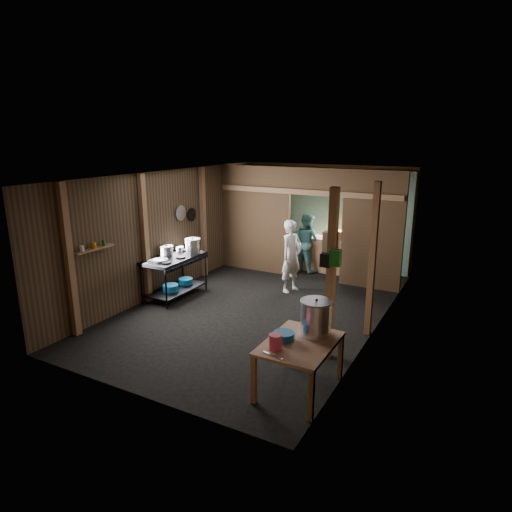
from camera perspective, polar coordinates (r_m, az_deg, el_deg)
The scene contains 42 objects.
floor at distance 8.84m, azimuth 0.62°, elevation -6.60°, with size 4.50×7.00×0.00m, color black.
ceiling at distance 8.24m, azimuth 0.67°, elevation 10.45°, with size 4.50×7.00×0.00m, color #424140.
wall_back at distance 11.59m, azimuth 8.79°, elevation 5.18°, with size 4.50×0.00×2.60m, color #4C3923.
wall_front at distance 5.72m, azimuth -16.04°, elevation -5.70°, with size 4.50×0.00×2.60m, color #4C3923.
wall_left at distance 9.67m, azimuth -11.24°, elevation 3.08°, with size 0.00×7.00×2.60m, color #4C3923.
wall_right at distance 7.69m, azimuth 15.64°, elevation -0.31°, with size 0.00×7.00×2.60m, color #4C3923.
partition_left at distance 10.95m, azimuth -0.11°, elevation 4.78°, with size 1.85×0.10×2.60m, color brown.
partition_right at distance 9.92m, azimuth 14.78°, elevation 3.17°, with size 1.35×0.10×2.60m, color brown.
partition_header at distance 10.16m, azimuth 7.82°, elevation 9.52°, with size 1.30×0.10×0.60m, color brown.
turquoise_panel at distance 11.54m, azimuth 8.67°, elevation 4.89°, with size 4.40×0.06×2.50m, color #7BABA7.
back_counter at distance 11.17m, azimuth 9.09°, elevation 0.19°, with size 1.20×0.50×0.85m, color #986740.
wall_clock at distance 11.33m, azimuth 9.93°, elevation 7.97°, with size 0.20×0.20×0.03m, color silver.
post_left_a at distance 7.86m, azimuth -22.92°, elevation -0.64°, with size 0.10×0.12×2.60m, color #986740.
post_left_b at distance 9.04m, azimuth -14.11°, elevation 2.07°, with size 0.10×0.12×2.60m, color #986740.
post_left_c at distance 10.56m, azimuth -6.81°, elevation 4.28°, with size 0.10×0.12×2.60m, color #986740.
post_right at distance 7.52m, azimuth 14.77°, elevation -0.61°, with size 0.10×0.12×2.60m, color #986740.
post_free at distance 6.59m, azimuth 9.64°, elevation -2.54°, with size 0.12×0.12×2.60m, color #986740.
cross_beam at distance 10.23m, azimuth 6.35°, elevation 8.20°, with size 4.40×0.12×0.12m, color #986740.
pan_lid_big at distance 9.89m, azimuth -9.69°, elevation 5.49°, with size 0.34×0.34×0.03m, color slate.
pan_lid_small at distance 10.22m, azimuth -8.29°, elevation 5.28°, with size 0.30×0.30×0.03m, color black.
wall_shelf at distance 8.12m, azimuth -20.15°, elevation 0.85°, with size 0.14×0.80×0.03m, color #986740.
jar_white at distance 7.95m, azimuth -21.52°, elevation 0.90°, with size 0.07×0.07×0.10m, color silver.
jar_yellow at distance 8.10m, azimuth -20.19°, elevation 1.29°, with size 0.08×0.08×0.10m, color #CC750A.
jar_green at distance 8.24m, azimuth -19.06°, elevation 1.62°, with size 0.06×0.06×0.10m, color #135B19.
bag_white at distance 6.55m, azimuth 9.65°, elevation 1.72°, with size 0.22×0.15×0.32m, color silver.
bag_green at distance 6.42m, azimuth 10.18°, elevation -0.22°, with size 0.16×0.12×0.24m, color #135B19.
bag_black at distance 6.46m, azimuth 8.92°, elevation -0.54°, with size 0.14×0.10×0.20m, color black.
gas_range at distance 9.44m, azimuth -10.40°, elevation -2.63°, with size 0.75×1.46×0.86m, color black, non-canonical shape.
prep_table at distance 6.04m, azimuth 5.60°, elevation -13.96°, with size 0.86×1.18×0.70m, color #A27A5D, non-canonical shape.
stove_pot_large at distance 9.51m, azimuth -8.14°, elevation 1.23°, with size 0.33×0.33×0.34m, color silver, non-canonical shape.
stove_pot_med at distance 9.38m, azimuth -11.45°, elevation 0.58°, with size 0.28×0.28×0.24m, color silver, non-canonical shape.
stove_saucepan at distance 9.72m, azimuth -9.79°, elevation 0.88°, with size 0.16×0.16×0.10m, color silver.
frying_pan at distance 9.00m, azimuth -12.21°, elevation -0.57°, with size 0.30×0.52×0.07m, color slate, non-canonical shape.
blue_tub_front at distance 9.39m, azimuth -10.94°, elevation -4.03°, with size 0.33×0.33×0.13m, color #136194.
blue_tub_back at distance 9.76m, azimuth -9.06°, elevation -3.22°, with size 0.31×0.31×0.12m, color #136194.
stock_pot at distance 6.02m, azimuth 7.72°, elevation -7.98°, with size 0.43×0.43×0.51m, color silver, non-canonical shape.
wash_basin at distance 5.90m, azimuth 3.61°, elevation -10.26°, with size 0.28×0.28×0.11m, color #136194.
pink_bucket at distance 5.63m, azimuth 2.53°, elevation -11.00°, with size 0.17×0.17×0.20m, color #D13B5C.
knife at distance 5.52m, azimuth 2.19°, elevation -12.68°, with size 0.30×0.04×0.01m, color silver.
yellow_tub at distance 10.97m, azimuth 10.44°, elevation 2.68°, with size 0.36×0.36×0.20m, color #CC750A.
cook at distance 9.53m, azimuth 4.60°, elevation -0.03°, with size 0.57×0.38×1.57m, color white.
worker_back at distance 11.05m, azimuth 6.52°, elevation 1.75°, with size 0.71×0.55×1.46m, color teal.
Camera 1 is at (3.83, -7.26, 3.28)m, focal length 31.03 mm.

